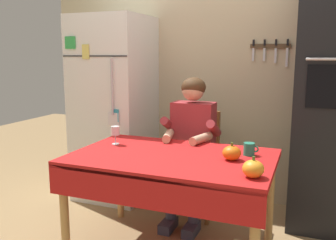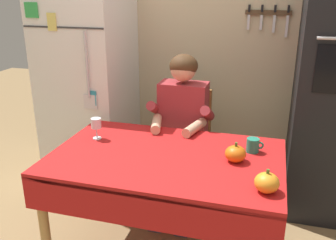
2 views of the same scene
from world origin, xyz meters
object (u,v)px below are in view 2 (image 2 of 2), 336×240
Objects in this scene: pumpkin_large at (267,183)px; pumpkin_medium at (235,154)px; chair_behind_person at (186,141)px; coffee_mug at (253,145)px; refrigerator at (89,85)px; wine_glass at (96,124)px; seated_person at (181,123)px; dining_table at (165,169)px.

pumpkin_large is 1.01× the size of pumpkin_medium.
pumpkin_medium is at bearing -57.95° from chair_behind_person.
pumpkin_medium is at bearing -118.63° from coffee_mug.
coffee_mug is at bearing -24.75° from refrigerator.
wine_glass is (-0.47, -0.65, 0.33)m from chair_behind_person.
pumpkin_medium is at bearing -31.47° from refrigerator.
chair_behind_person reaches higher than pumpkin_large.
seated_person is (0.90, -0.28, -0.16)m from refrigerator.
coffee_mug is 0.85× the size of pumpkin_medium.
seated_person is 0.68m from coffee_mug.
pumpkin_large is (0.10, -0.47, 0.01)m from coffee_mug.
dining_table is at bearing -42.91° from refrigerator.
coffee_mug is (1.45, -0.67, -0.12)m from refrigerator.
seated_person is at bearing 144.91° from coffee_mug.
pumpkin_large is at bearing -36.24° from refrigerator.
chair_behind_person is (-0.05, 0.79, -0.14)m from dining_table.
seated_person is 0.67m from wine_glass.
pumpkin_large is (0.65, -0.86, 0.05)m from seated_person.
chair_behind_person reaches higher than dining_table.
pumpkin_medium reaches higher than dining_table.
refrigerator is 17.10× the size of coffee_mug.
seated_person is at bearing 127.29° from pumpkin_large.
chair_behind_person is 0.87m from wine_glass.
coffee_mug is at bearing 101.70° from pumpkin_large.
dining_table is 13.30× the size of coffee_mug.
dining_table is 0.66m from pumpkin_large.
dining_table is 9.68× the size of wine_glass.
refrigerator is 14.50× the size of pumpkin_large.
chair_behind_person is 1.26m from pumpkin_large.
chair_behind_person is 0.75× the size of seated_person.
seated_person reaches higher than coffee_mug.
refrigerator is 0.95m from seated_person.
dining_table is 11.28× the size of pumpkin_large.
wine_glass is 1.17× the size of pumpkin_large.
refrigerator is 1.32m from dining_table.
refrigerator is 1.60m from coffee_mug.
refrigerator is 14.62× the size of pumpkin_medium.
chair_behind_person is 6.43× the size of wine_glass.
pumpkin_large is at bearing -58.04° from chair_behind_person.
coffee_mug is 0.48m from pumpkin_large.
pumpkin_large reaches higher than dining_table.
pumpkin_large is 0.35m from pumpkin_medium.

